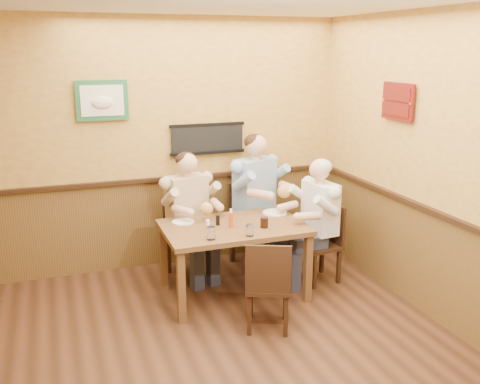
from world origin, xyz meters
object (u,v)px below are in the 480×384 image
at_px(chair_back_right, 254,223).
at_px(diner_blue_polo, 254,207).
at_px(diner_white_elder, 319,228).
at_px(chair_back_left, 188,238).
at_px(chair_right_end, 319,244).
at_px(cola_tumbler, 264,223).
at_px(diner_tan_shirt, 188,221).
at_px(pepper_shaker, 218,220).
at_px(water_glass_left, 211,233).
at_px(water_glass_mid, 250,230).
at_px(dining_table, 234,234).
at_px(salt_shaker, 208,225).
at_px(hot_sauce_bottle, 231,219).
at_px(chair_near_side, 268,283).

xyz_separation_m(chair_back_right, diner_blue_polo, (0.00, 0.00, 0.21)).
bearing_deg(diner_blue_polo, chair_back_right, 0.00).
bearing_deg(diner_white_elder, chair_back_left, -122.34).
xyz_separation_m(chair_right_end, cola_tumbler, (-0.71, -0.18, 0.38)).
distance_m(diner_tan_shirt, diner_blue_polo, 0.82).
xyz_separation_m(diner_white_elder, cola_tumbler, (-0.71, -0.18, 0.20)).
distance_m(chair_right_end, diner_white_elder, 0.18).
bearing_deg(chair_back_left, pepper_shaker, -87.78).
bearing_deg(water_glass_left, water_glass_mid, -4.70).
bearing_deg(chair_back_right, diner_blue_polo, 0.00).
xyz_separation_m(dining_table, cola_tumbler, (0.26, -0.17, 0.14)).
xyz_separation_m(chair_right_end, water_glass_mid, (-0.93, -0.36, 0.38)).
relative_size(dining_table, chair_back_left, 1.60).
height_order(chair_back_right, diner_blue_polo, diner_blue_polo).
bearing_deg(water_glass_left, salt_shaker, 79.49).
relative_size(chair_right_end, diner_tan_shirt, 0.68).
bearing_deg(dining_table, water_glass_mid, -83.47).
distance_m(hot_sauce_bottle, pepper_shaker, 0.16).
bearing_deg(salt_shaker, diner_blue_polo, 44.57).
bearing_deg(chair_back_right, pepper_shaker, -156.26).
relative_size(dining_table, chair_right_end, 1.65).
distance_m(chair_back_right, chair_near_side, 1.52).
relative_size(chair_near_side, salt_shaker, 8.82).
bearing_deg(diner_blue_polo, diner_tan_shirt, 163.87).
distance_m(cola_tumbler, salt_shaker, 0.55).
xyz_separation_m(water_glass_mid, pepper_shaker, (-0.19, 0.40, -0.01)).
distance_m(chair_back_left, chair_right_end, 1.43).
height_order(chair_back_right, pepper_shaker, chair_back_right).
bearing_deg(salt_shaker, chair_near_side, -62.80).
relative_size(chair_right_end, diner_blue_polo, 0.62).
height_order(diner_blue_polo, pepper_shaker, diner_blue_polo).
distance_m(diner_white_elder, water_glass_mid, 1.02).
bearing_deg(chair_back_right, diner_tan_shirt, 163.87).
height_order(chair_right_end, diner_tan_shirt, diner_tan_shirt).
distance_m(water_glass_mid, cola_tumbler, 0.29).
distance_m(chair_back_right, water_glass_mid, 1.22).
distance_m(chair_back_right, chair_right_end, 0.85).
distance_m(chair_near_side, diner_white_elder, 1.18).
xyz_separation_m(chair_right_end, chair_near_side, (-0.90, -0.74, 0.00)).
bearing_deg(hot_sauce_bottle, water_glass_mid, -73.02).
xyz_separation_m(chair_back_right, diner_tan_shirt, (-0.82, -0.09, 0.14)).
height_order(dining_table, pepper_shaker, pepper_shaker).
height_order(chair_back_right, diner_white_elder, diner_white_elder).
bearing_deg(dining_table, chair_near_side, -84.13).
relative_size(chair_back_left, water_glass_mid, 7.85).
xyz_separation_m(dining_table, chair_right_end, (0.97, 0.02, -0.23)).
xyz_separation_m(hot_sauce_bottle, salt_shaker, (-0.23, 0.02, -0.04)).
height_order(dining_table, water_glass_mid, water_glass_mid).
height_order(chair_back_left, chair_right_end, chair_back_left).
xyz_separation_m(diner_blue_polo, water_glass_mid, (-0.47, -1.08, 0.12)).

